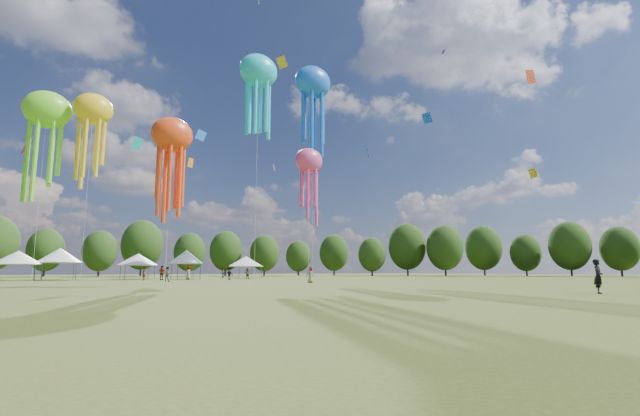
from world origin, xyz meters
TOP-DOWN VIEW (x-y plane):
  - ground at (0.00, 0.00)m, footprint 300.00×300.00m
  - observer_main at (7.79, -1.39)m, footprint 0.79×0.70m
  - spectator_near at (-4.66, 37.51)m, footprint 1.01×0.97m
  - spectators_far at (4.01, 45.84)m, footprint 15.36×33.74m
  - festival_tents at (-5.01, 56.16)m, footprint 37.25×11.20m
  - show_kites at (1.18, 39.31)m, footprint 38.67×26.51m
  - small_kites at (-0.91, 39.85)m, footprint 80.36×60.60m
  - treeline at (-3.87, 62.51)m, footprint 201.57×95.24m

SIDE VIEW (x-z plane):
  - ground at x=0.00m, z-range 0.00..0.00m
  - spectator_near at x=-4.66m, z-range 0.00..1.64m
  - spectators_far at x=4.01m, z-range -0.09..1.80m
  - observer_main at x=7.79m, z-range 0.00..1.83m
  - festival_tents at x=-5.01m, z-range 0.86..5.20m
  - treeline at x=-3.87m, z-range -0.17..13.26m
  - show_kites at x=1.18m, z-range 5.58..37.37m
  - small_kites at x=-0.91m, z-range 7.85..52.50m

